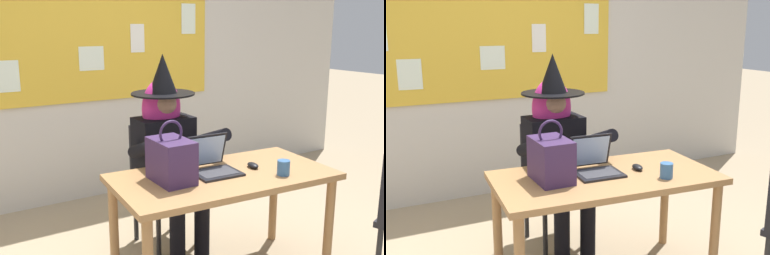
% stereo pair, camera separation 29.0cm
% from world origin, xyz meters
% --- Properties ---
extents(wall_back_bulletin, '(6.33, 2.06, 2.64)m').
position_xyz_m(wall_back_bulletin, '(-0.00, 2.01, 1.33)').
color(wall_back_bulletin, beige).
rests_on(wall_back_bulletin, ground).
extents(desk_main, '(1.45, 0.80, 0.73)m').
position_xyz_m(desk_main, '(0.16, 0.13, 0.64)').
color(desk_main, '#A37547').
rests_on(desk_main, ground).
extents(chair_at_desk, '(0.45, 0.45, 0.92)m').
position_xyz_m(chair_at_desk, '(0.07, 0.85, 0.52)').
color(chair_at_desk, black).
rests_on(chair_at_desk, ground).
extents(person_costumed, '(0.59, 0.70, 1.45)m').
position_xyz_m(person_costumed, '(0.08, 0.73, 0.81)').
color(person_costumed, black).
rests_on(person_costumed, ground).
extents(laptop, '(0.31, 0.31, 0.23)m').
position_xyz_m(laptop, '(0.12, 0.20, 0.78)').
color(laptop, black).
rests_on(laptop, desk_main).
extents(computer_mouse, '(0.07, 0.11, 0.03)m').
position_xyz_m(computer_mouse, '(0.39, 0.13, 0.75)').
color(computer_mouse, black).
rests_on(computer_mouse, desk_main).
extents(handbag, '(0.20, 0.30, 0.38)m').
position_xyz_m(handbag, '(-0.19, 0.19, 0.86)').
color(handbag, '#38234C').
rests_on(handbag, desk_main).
extents(coffee_mug, '(0.08, 0.08, 0.09)m').
position_xyz_m(coffee_mug, '(0.47, -0.08, 0.78)').
color(coffee_mug, '#336099').
rests_on(coffee_mug, desk_main).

